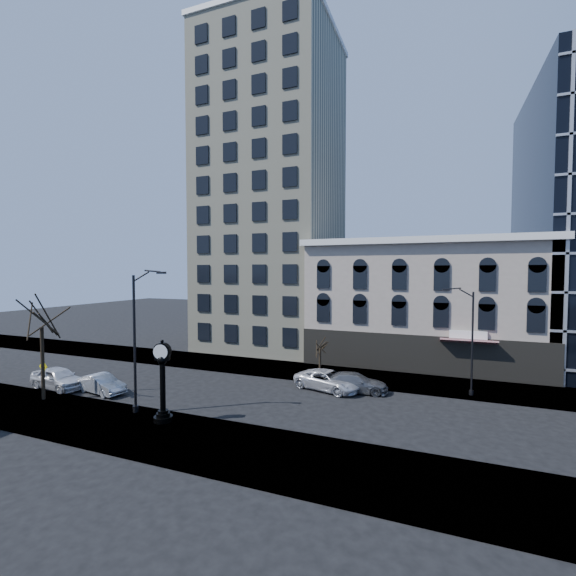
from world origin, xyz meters
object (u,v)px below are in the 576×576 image
at_px(car_near_a, 58,378).
at_px(car_near_b, 102,384).
at_px(warning_sign, 43,372).
at_px(street_lamp_near, 144,303).
at_px(street_clock, 163,384).

xyz_separation_m(car_near_a, car_near_b, (4.13, 0.45, -0.15)).
bearing_deg(car_near_a, warning_sign, -146.70).
distance_m(warning_sign, car_near_b, 4.11).
relative_size(street_lamp_near, car_near_a, 1.90).
bearing_deg(car_near_b, street_lamp_near, -99.76).
height_order(street_clock, car_near_b, street_clock).
bearing_deg(street_lamp_near, street_clock, -36.07).
bearing_deg(car_near_a, car_near_b, -78.11).
height_order(street_lamp_near, car_near_a, street_lamp_near).
height_order(street_lamp_near, warning_sign, street_lamp_near).
bearing_deg(car_near_a, street_clock, -95.83).
relative_size(warning_sign, car_near_b, 0.61).
relative_size(street_clock, car_near_b, 1.18).
xyz_separation_m(street_clock, car_near_a, (-12.44, 2.53, -1.56)).
bearing_deg(street_clock, car_near_b, 145.64).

